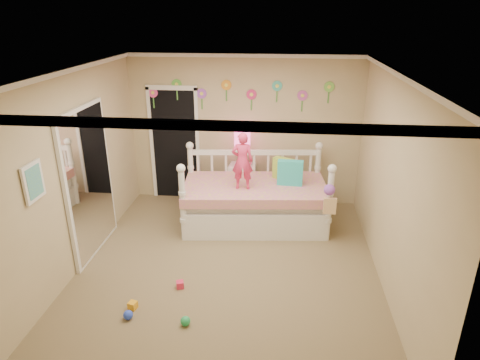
# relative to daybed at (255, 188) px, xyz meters

# --- Properties ---
(floor) EXTENTS (4.00, 4.50, 0.01)m
(floor) POSITION_rel_daybed_xyz_m (-0.26, -1.33, -0.62)
(floor) COLOR #7F684C
(floor) RESTS_ON ground
(ceiling) EXTENTS (4.00, 4.50, 0.01)m
(ceiling) POSITION_rel_daybed_xyz_m (-0.26, -1.33, 1.98)
(ceiling) COLOR white
(ceiling) RESTS_ON floor
(back_wall) EXTENTS (4.00, 0.01, 2.60)m
(back_wall) POSITION_rel_daybed_xyz_m (-0.26, 0.92, 0.68)
(back_wall) COLOR tan
(back_wall) RESTS_ON floor
(left_wall) EXTENTS (0.01, 4.50, 2.60)m
(left_wall) POSITION_rel_daybed_xyz_m (-2.26, -1.33, 0.68)
(left_wall) COLOR tan
(left_wall) RESTS_ON floor
(right_wall) EXTENTS (0.01, 4.50, 2.60)m
(right_wall) POSITION_rel_daybed_xyz_m (1.74, -1.33, 0.68)
(right_wall) COLOR tan
(right_wall) RESTS_ON floor
(crown_molding) EXTENTS (4.00, 4.50, 0.06)m
(crown_molding) POSITION_rel_daybed_xyz_m (-0.26, -1.33, 1.95)
(crown_molding) COLOR white
(crown_molding) RESTS_ON ceiling
(daybed) EXTENTS (2.40, 1.45, 1.24)m
(daybed) POSITION_rel_daybed_xyz_m (0.00, 0.00, 0.00)
(daybed) COLOR white
(daybed) RESTS_ON floor
(pillow_turquoise) EXTENTS (0.40, 0.16, 0.40)m
(pillow_turquoise) POSITION_rel_daybed_xyz_m (0.55, 0.04, 0.27)
(pillow_turquoise) COLOR #25B4BB
(pillow_turquoise) RESTS_ON daybed
(pillow_lime) EXTENTS (0.39, 0.31, 0.35)m
(pillow_lime) POSITION_rel_daybed_xyz_m (0.45, 0.27, 0.24)
(pillow_lime) COLOR #B0D942
(pillow_lime) RESTS_ON daybed
(child) EXTENTS (0.34, 0.23, 0.89)m
(child) POSITION_rel_daybed_xyz_m (-0.18, -0.18, 0.52)
(child) COLOR #EF3669
(child) RESTS_ON daybed
(nightstand) EXTENTS (0.47, 0.38, 0.74)m
(nightstand) POSITION_rel_daybed_xyz_m (-0.28, 0.72, -0.25)
(nightstand) COLOR white
(nightstand) RESTS_ON floor
(table_lamp) EXTENTS (0.28, 0.28, 0.61)m
(table_lamp) POSITION_rel_daybed_xyz_m (-0.28, 0.72, 0.53)
(table_lamp) COLOR #D91D66
(table_lamp) RESTS_ON nightstand
(closet_doorway) EXTENTS (0.90, 0.04, 2.07)m
(closet_doorway) POSITION_rel_daybed_xyz_m (-1.51, 0.90, 0.41)
(closet_doorway) COLOR black
(closet_doorway) RESTS_ON back_wall
(flower_decals) EXTENTS (3.40, 0.02, 0.50)m
(flower_decals) POSITION_rel_daybed_xyz_m (-0.35, 0.91, 1.32)
(flower_decals) COLOR #B2668C
(flower_decals) RESTS_ON back_wall
(mirror_closet) EXTENTS (0.07, 1.30, 2.10)m
(mirror_closet) POSITION_rel_daybed_xyz_m (-2.22, -1.03, 0.43)
(mirror_closet) COLOR white
(mirror_closet) RESTS_ON left_wall
(wall_picture) EXTENTS (0.05, 0.34, 0.42)m
(wall_picture) POSITION_rel_daybed_xyz_m (-2.23, -2.23, 0.93)
(wall_picture) COLOR white
(wall_picture) RESTS_ON left_wall
(hanging_bag) EXTENTS (0.20, 0.16, 0.36)m
(hanging_bag) POSITION_rel_daybed_xyz_m (1.09, -0.63, 0.14)
(hanging_bag) COLOR beige
(hanging_bag) RESTS_ON daybed
(toy_scatter) EXTENTS (1.21, 1.50, 0.11)m
(toy_scatter) POSITION_rel_daybed_xyz_m (-0.88, -2.19, -0.57)
(toy_scatter) COLOR #996666
(toy_scatter) RESTS_ON floor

